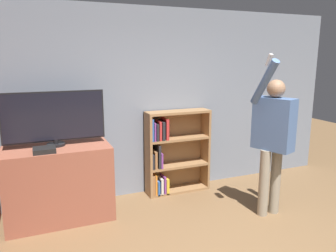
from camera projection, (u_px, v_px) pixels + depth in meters
The scene contains 6 objects.
wall_back at pixel (152, 103), 4.79m from camera, with size 6.21×0.06×2.70m.
tv_ledge at pixel (59, 183), 4.06m from camera, with size 1.26×0.64×0.94m.
television at pixel (54, 118), 3.95m from camera, with size 1.20×0.22×0.67m.
game_console at pixel (44, 150), 3.74m from camera, with size 0.25×0.22×0.06m.
bookshelf at pixel (171, 153), 4.87m from camera, with size 0.97×0.28×1.24m.
person at pixel (273, 134), 4.06m from camera, with size 0.64×0.60×2.05m.
Camera 1 is at (-1.59, -1.79, 2.01)m, focal length 35.00 mm.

